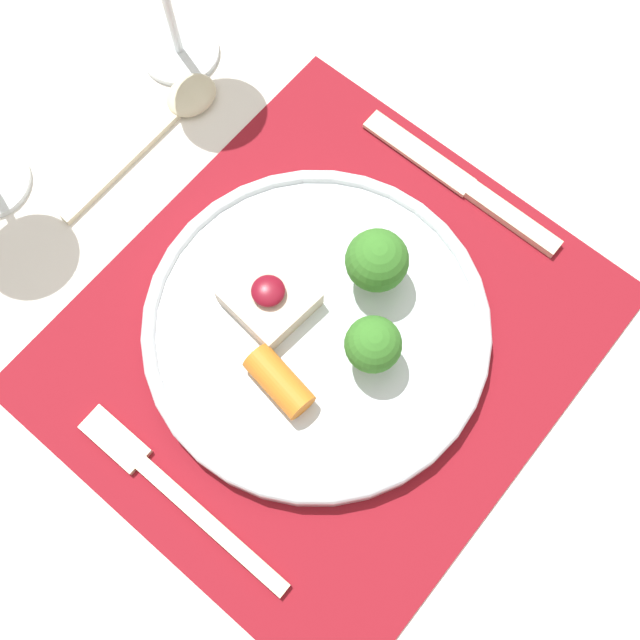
{
  "coord_description": "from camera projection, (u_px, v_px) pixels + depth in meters",
  "views": [
    {
      "loc": [
        -0.14,
        -0.11,
        1.35
      ],
      "look_at": [
        0.0,
        0.01,
        0.78
      ],
      "focal_mm": 42.0,
      "sensor_mm": 36.0,
      "label": 1
    }
  ],
  "objects": [
    {
      "name": "ground_plane",
      "position": [
        323.0,
        464.0,
        1.34
      ],
      "size": [
        8.0,
        8.0,
        0.0
      ],
      "primitive_type": "plane",
      "color": "brown"
    },
    {
      "name": "dinner_plate",
      "position": [
        322.0,
        321.0,
        0.6
      ],
      "size": [
        0.28,
        0.28,
        0.08
      ],
      "color": "silver",
      "rests_on": "placemat"
    },
    {
      "name": "spoon",
      "position": [
        175.0,
        112.0,
        0.68
      ],
      "size": [
        0.19,
        0.04,
        0.01
      ],
      "rotation": [
        0.0,
        0.0,
        -0.04
      ],
      "color": "beige",
      "rests_on": "dining_table"
    },
    {
      "name": "knife",
      "position": [
        473.0,
        191.0,
        0.65
      ],
      "size": [
        0.02,
        0.2,
        0.01
      ],
      "rotation": [
        0.0,
        0.0,
        0.02
      ],
      "color": "beige",
      "rests_on": "placemat"
    },
    {
      "name": "placemat",
      "position": [
        326.0,
        339.0,
        0.62
      ],
      "size": [
        0.42,
        0.37,
        0.0
      ],
      "primitive_type": "cube",
      "color": "maroon",
      "rests_on": "dining_table"
    },
    {
      "name": "fork",
      "position": [
        169.0,
        487.0,
        0.57
      ],
      "size": [
        0.02,
        0.2,
        0.01
      ],
      "rotation": [
        0.0,
        0.0,
        0.03
      ],
      "color": "beige",
      "rests_on": "placemat"
    },
    {
      "name": "dining_table",
      "position": [
        325.0,
        368.0,
        0.7
      ],
      "size": [
        1.32,
        1.05,
        0.76
      ],
      "color": "white",
      "rests_on": "ground_plane"
    }
  ]
}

